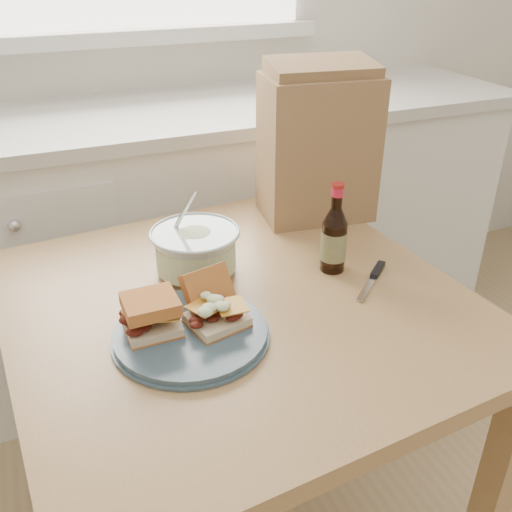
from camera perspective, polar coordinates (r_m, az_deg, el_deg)
name	(u,v)px	position (r m, az deg, el deg)	size (l,w,h in m)	color
cabinet_run	(173,236)	(2.10, -8.32, 1.96)	(2.50, 0.64, 0.94)	white
dining_table	(239,342)	(1.25, -1.75, -8.56)	(0.99, 0.99, 0.76)	#AC7E51
plate	(191,334)	(1.08, -6.54, -7.75)	(0.29, 0.29, 0.02)	#3A505F
sandwich_left	(151,314)	(1.06, -10.42, -5.77)	(0.10, 0.09, 0.07)	beige
sandwich_right	(214,305)	(1.09, -4.24, -4.95)	(0.12, 0.16, 0.09)	beige
coleslaw_bowl	(196,252)	(1.26, -6.04, 0.41)	(0.20, 0.20, 0.20)	#B4C1BF
beer_bottle	(334,239)	(1.27, 7.81, 1.74)	(0.06, 0.06, 0.21)	black
knife	(375,274)	(1.29, 11.83, -1.79)	(0.14, 0.12, 0.01)	silver
paper_bag	(318,148)	(1.50, 6.18, 10.65)	(0.28, 0.18, 0.37)	#967349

